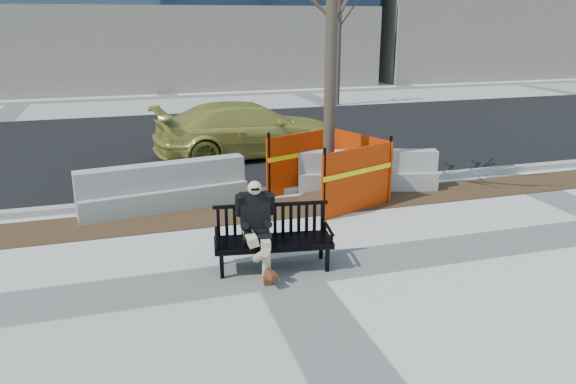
% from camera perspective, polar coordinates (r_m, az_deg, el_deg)
% --- Properties ---
extents(ground, '(120.00, 120.00, 0.00)m').
position_cam_1_polar(ground, '(7.82, -0.43, -8.34)').
color(ground, beige).
rests_on(ground, ground).
extents(mulch_strip, '(40.00, 1.20, 0.02)m').
position_cam_1_polar(mulch_strip, '(10.15, -4.56, -2.09)').
color(mulch_strip, '#47301C').
rests_on(mulch_strip, ground).
extents(asphalt_street, '(60.00, 10.40, 0.01)m').
position_cam_1_polar(asphalt_street, '(16.04, -9.33, 5.16)').
color(asphalt_street, black).
rests_on(asphalt_street, ground).
extents(curb, '(60.00, 0.25, 0.12)m').
position_cam_1_polar(curb, '(11.01, -5.63, -0.21)').
color(curb, '#9E9B93').
rests_on(curb, ground).
extents(bench, '(1.78, 0.85, 0.91)m').
position_cam_1_polar(bench, '(7.95, -1.53, -7.91)').
color(bench, black).
rests_on(bench, ground).
extents(seated_man, '(0.67, 0.98, 1.27)m').
position_cam_1_polar(seated_man, '(7.97, -3.29, -7.87)').
color(seated_man, black).
rests_on(seated_man, ground).
extents(tree_fence, '(3.42, 3.42, 6.63)m').
position_cam_1_polar(tree_fence, '(10.82, 4.16, -0.83)').
color(tree_fence, '#E53400').
rests_on(tree_fence, ground).
extents(sedan, '(5.00, 2.42, 1.40)m').
position_cam_1_polar(sedan, '(14.30, -4.07, 3.79)').
color(sedan, '#B0A844').
rests_on(sedan, ground).
extents(jersey_barrier_left, '(3.17, 1.08, 0.89)m').
position_cam_1_polar(jersey_barrier_left, '(10.57, -12.74, -1.70)').
color(jersey_barrier_left, '#9E9B94').
rests_on(jersey_barrier_left, ground).
extents(jersey_barrier_right, '(2.95, 1.29, 0.83)m').
position_cam_1_polar(jersey_barrier_right, '(11.63, 8.17, 0.36)').
color(jersey_barrier_right, '#A09D96').
rests_on(jersey_barrier_right, ground).
extents(far_tree_right, '(2.77, 2.77, 5.92)m').
position_cam_1_polar(far_tree_right, '(22.97, 5.14, 9.08)').
color(far_tree_right, '#4E3D32').
rests_on(far_tree_right, ground).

